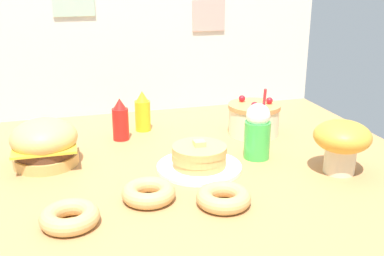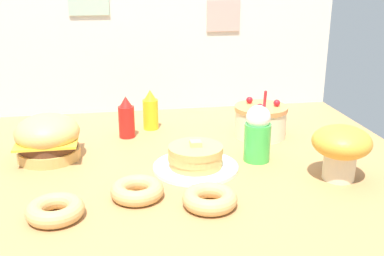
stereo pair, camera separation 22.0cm
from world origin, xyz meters
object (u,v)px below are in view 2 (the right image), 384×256
object	(u,v)px
burger	(48,138)
donut_vanilla	(210,198)
ketchup_bottle	(126,118)
cream_soda_cup	(258,134)
pancake_stack	(195,159)
mushroom_stool	(341,147)
layer_cake	(261,121)
donut_pink_glaze	(55,209)
donut_chocolate	(137,190)
mustard_bottle	(151,111)

from	to	relation	value
burger	donut_vanilla	xyz separation A→B (m)	(0.67, -0.60, -0.07)
ketchup_bottle	cream_soda_cup	distance (m)	0.74
ketchup_bottle	cream_soda_cup	size ratio (longest dim) A/B	0.67
pancake_stack	mushroom_stool	size ratio (longest dim) A/B	1.55
layer_cake	burger	bearing A→B (deg)	-173.25
donut_pink_glaze	mushroom_stool	world-z (taller)	mushroom_stool
burger	mushroom_stool	distance (m)	1.35
donut_chocolate	donut_vanilla	size ratio (longest dim) A/B	1.00
layer_cake	ketchup_bottle	xyz separation A→B (m)	(-0.72, 0.11, 0.02)
layer_cake	cream_soda_cup	bearing A→B (deg)	-110.13
mustard_bottle	donut_chocolate	distance (m)	0.86
cream_soda_cup	donut_chocolate	size ratio (longest dim) A/B	1.61
cream_soda_cup	burger	bearing A→B (deg)	168.73
burger	donut_vanilla	size ratio (longest dim) A/B	1.43
layer_cake	donut_vanilla	distance (m)	0.85
mustard_bottle	pancake_stack	bearing A→B (deg)	-75.90
donut_vanilla	donut_chocolate	bearing A→B (deg)	156.23
donut_pink_glaze	donut_vanilla	bearing A→B (deg)	-0.96
cream_soda_cup	donut_pink_glaze	bearing A→B (deg)	-155.97
donut_pink_glaze	mustard_bottle	bearing A→B (deg)	65.71
mustard_bottle	cream_soda_cup	world-z (taller)	cream_soda_cup
mustard_bottle	burger	bearing A→B (deg)	-145.34
mushroom_stool	donut_chocolate	bearing A→B (deg)	-177.90
burger	ketchup_bottle	size ratio (longest dim) A/B	1.33
mushroom_stool	burger	bearing A→B (deg)	160.47
pancake_stack	mustard_bottle	size ratio (longest dim) A/B	1.70
pancake_stack	donut_chocolate	xyz separation A→B (m)	(-0.28, -0.24, -0.01)
donut_vanilla	burger	bearing A→B (deg)	137.94
mustard_bottle	donut_vanilla	bearing A→B (deg)	-81.41
burger	donut_pink_glaze	bearing A→B (deg)	-81.20
mushroom_stool	donut_vanilla	bearing A→B (deg)	-165.93
burger	pancake_stack	size ratio (longest dim) A/B	0.78
ketchup_bottle	mushroom_stool	bearing A→B (deg)	-37.98
mustard_bottle	donut_pink_glaze	world-z (taller)	mustard_bottle
ketchup_bottle	donut_chocolate	distance (m)	0.73
burger	mustard_bottle	size ratio (longest dim) A/B	1.33
cream_soda_cup	donut_chocolate	distance (m)	0.66
ketchup_bottle	donut_vanilla	size ratio (longest dim) A/B	1.08
pancake_stack	mushroom_stool	distance (m)	0.64
donut_vanilla	cream_soda_cup	bearing A→B (deg)	52.27
layer_cake	cream_soda_cup	distance (m)	0.35
mustard_bottle	donut_chocolate	world-z (taller)	mustard_bottle
donut_chocolate	mushroom_stool	size ratio (longest dim) A/B	0.85
layer_cake	donut_chocolate	size ratio (longest dim) A/B	1.34
burger	mushroom_stool	xyz separation A→B (m)	(1.27, -0.45, 0.04)
donut_chocolate	layer_cake	bearing A→B (deg)	41.03
layer_cake	mustard_bottle	bearing A→B (deg)	158.31
layer_cake	mushroom_stool	size ratio (longest dim) A/B	1.13
donut_pink_glaze	pancake_stack	bearing A→B (deg)	30.65
pancake_stack	ketchup_bottle	size ratio (longest dim) A/B	1.70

